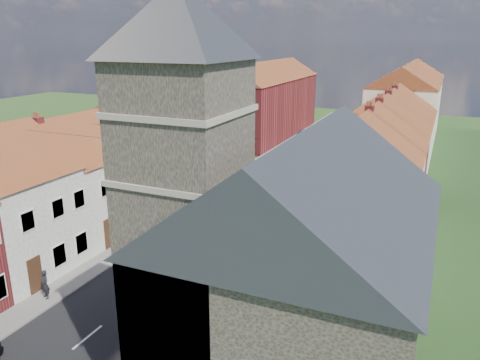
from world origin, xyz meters
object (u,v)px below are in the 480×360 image
at_px(car_distant, 328,121).
at_px(pedestrian_right, 212,285).
at_px(car_mid, 262,167).
at_px(pedestrian_left, 45,284).
at_px(lamppost, 198,166).
at_px(church, 288,248).
at_px(car_far, 302,137).

height_order(car_distant, pedestrian_right, pedestrian_right).
height_order(car_mid, pedestrian_left, pedestrian_left).
bearing_deg(car_mid, lamppost, -95.65).
bearing_deg(car_distant, pedestrian_left, -86.93).
relative_size(church, pedestrian_left, 9.39).
bearing_deg(car_distant, car_mid, -84.52).
height_order(church, lamppost, church).
relative_size(car_mid, car_distant, 1.11).
bearing_deg(car_distant, pedestrian_right, -78.55).
distance_m(car_mid, pedestrian_right, 24.84).
relative_size(car_distant, pedestrian_left, 2.41).
distance_m(lamppost, car_far, 28.11).
bearing_deg(church, pedestrian_left, 178.32).
bearing_deg(car_mid, car_far, 93.68).
bearing_deg(lamppost, pedestrian_left, -91.76).
xyz_separation_m(car_far, pedestrian_right, (7.12, -40.70, 0.31)).
distance_m(car_mid, car_distant, 31.55).
distance_m(church, pedestrian_left, 14.54).
bearing_deg(pedestrian_right, car_distant, -63.17).
distance_m(car_far, car_distant, 14.85).
bearing_deg(church, pedestrian_right, 144.18).
distance_m(car_mid, pedestrian_left, 27.59).
height_order(lamppost, car_mid, lamppost).
height_order(lamppost, car_far, lamppost).
height_order(church, pedestrian_left, church).
distance_m(church, pedestrian_right, 8.33).
relative_size(car_mid, pedestrian_right, 2.62).
distance_m(lamppost, car_mid, 11.68).
height_order(church, car_mid, church).
bearing_deg(car_far, lamppost, -102.16).
distance_m(car_distant, pedestrian_right, 56.00).
xyz_separation_m(church, pedestrian_left, (-13.67, 0.40, -4.95)).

